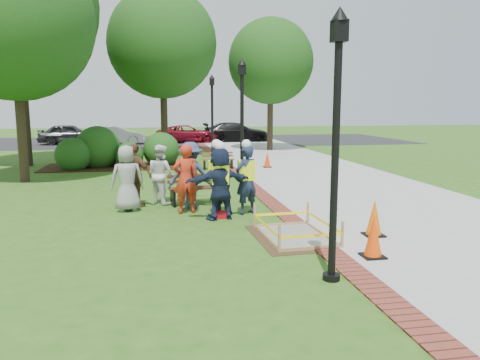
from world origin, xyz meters
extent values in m
plane|color=#285116|center=(0.00, 0.00, 0.00)|extent=(100.00, 100.00, 0.00)
cube|color=#9E9E99|center=(5.00, 10.00, 0.01)|extent=(6.00, 60.00, 0.02)
cube|color=maroon|center=(1.75, 10.00, 0.01)|extent=(0.50, 60.00, 0.03)
cube|color=#381E0F|center=(-3.00, 12.00, 0.02)|extent=(7.00, 3.00, 0.05)
cube|color=black|center=(0.00, 27.00, 0.00)|extent=(36.00, 12.00, 0.01)
cube|color=#47331E|center=(1.39, -0.52, 0.00)|extent=(1.80, 2.37, 0.01)
cube|color=gray|center=(1.39, -0.52, 0.02)|extent=(1.28, 1.85, 0.04)
cube|color=tan|center=(1.39, -0.52, 0.04)|extent=(1.40, 1.98, 0.08)
cube|color=tan|center=(1.39, -0.52, 0.28)|extent=(1.43, 2.01, 0.55)
cube|color=yellow|center=(1.39, -0.52, 0.30)|extent=(1.38, 1.95, 0.06)
cube|color=#4D291A|center=(-0.40, 3.24, 0.48)|extent=(1.61, 0.70, 0.04)
cube|color=#4D291A|center=(-0.44, 3.48, 0.72)|extent=(1.54, 0.29, 0.25)
cube|color=black|center=(-0.40, 3.24, 0.23)|extent=(1.47, 0.73, 0.46)
cube|color=brown|center=(1.18, 10.42, 0.43)|extent=(1.39, 0.41, 0.04)
cube|color=brown|center=(1.18, 10.64, 0.64)|extent=(1.39, 0.04, 0.22)
cube|color=black|center=(1.18, 10.42, 0.20)|extent=(1.26, 0.47, 0.41)
cube|color=black|center=(2.41, -2.09, 0.03)|extent=(0.41, 0.41, 0.05)
cone|color=#F14407|center=(2.41, -2.09, 0.43)|extent=(0.32, 0.32, 0.75)
cube|color=black|center=(3.08, -0.75, 0.03)|extent=(0.41, 0.41, 0.05)
cone|color=#EE5E07|center=(3.08, -0.75, 0.44)|extent=(0.33, 0.33, 0.76)
cube|color=black|center=(3.43, 10.52, 0.02)|extent=(0.37, 0.37, 0.05)
cone|color=#FA3907|center=(3.43, 10.52, 0.39)|extent=(0.29, 0.29, 0.68)
cube|color=#A80C17|center=(0.05, 1.45, 0.09)|extent=(0.36, 0.21, 0.18)
cylinder|color=black|center=(1.25, -3.00, 1.90)|extent=(0.12, 0.12, 3.80)
cube|color=black|center=(1.25, -3.00, 3.90)|extent=(0.22, 0.22, 0.32)
cone|color=black|center=(1.25, -3.00, 4.15)|extent=(0.28, 0.28, 0.22)
cylinder|color=black|center=(1.25, -3.00, 0.05)|extent=(0.28, 0.28, 0.10)
cylinder|color=black|center=(1.25, 5.00, 1.90)|extent=(0.12, 0.12, 3.80)
cube|color=black|center=(1.25, 5.00, 3.90)|extent=(0.22, 0.22, 0.32)
cone|color=black|center=(1.25, 5.00, 4.15)|extent=(0.28, 0.28, 0.22)
cylinder|color=black|center=(1.25, 5.00, 0.05)|extent=(0.28, 0.28, 0.10)
cylinder|color=black|center=(1.25, 13.00, 1.90)|extent=(0.12, 0.12, 3.80)
cube|color=black|center=(1.25, 13.00, 3.90)|extent=(0.22, 0.22, 0.32)
cone|color=black|center=(1.25, 13.00, 4.15)|extent=(0.28, 0.28, 0.22)
cylinder|color=black|center=(1.25, 13.00, 0.05)|extent=(0.28, 0.28, 0.10)
cylinder|color=#3D2D1E|center=(-6.30, 8.35, 2.37)|extent=(0.34, 0.34, 4.73)
sphere|color=#154313|center=(-6.30, 8.35, 5.74)|extent=(5.63, 5.63, 5.63)
cylinder|color=#3D2D1E|center=(-1.00, 16.45, 2.50)|extent=(0.38, 0.38, 5.00)
sphere|color=#154313|center=(-1.00, 16.45, 6.07)|extent=(5.88, 5.88, 5.88)
cylinder|color=#3D2D1E|center=(5.53, 18.55, 2.23)|extent=(0.36, 0.36, 4.47)
sphere|color=#154313|center=(5.53, 18.55, 5.42)|extent=(5.18, 5.18, 5.18)
cylinder|color=#3D2D1E|center=(-7.37, 13.18, 2.94)|extent=(0.40, 0.40, 5.89)
sphere|color=#154313|center=(-7.37, 13.18, 7.15)|extent=(7.08, 7.08, 7.08)
sphere|color=#154313|center=(-5.04, 11.23, 0.00)|extent=(1.53, 1.53, 1.53)
sphere|color=#154313|center=(-4.09, 12.04, 0.00)|extent=(2.03, 2.03, 2.03)
sphere|color=#154313|center=(-2.69, 11.59, 0.00)|extent=(1.26, 1.26, 1.26)
sphere|color=#154313|center=(-1.25, 12.22, 0.00)|extent=(1.68, 1.68, 1.68)
sphere|color=#154313|center=(-2.73, 12.61, 0.00)|extent=(1.10, 1.10, 1.10)
imported|color=gray|center=(-2.27, 2.72, 0.88)|extent=(0.61, 0.43, 1.76)
imported|color=red|center=(-0.76, 2.18, 0.90)|extent=(0.63, 0.45, 1.81)
imported|color=white|center=(-1.38, 3.53, 0.85)|extent=(0.61, 0.64, 1.70)
imported|color=brown|center=(-2.08, 3.15, 0.89)|extent=(0.67, 0.61, 1.77)
imported|color=#373D61|center=(-0.59, 2.73, 0.91)|extent=(0.59, 0.38, 1.82)
imported|color=#162239|center=(0.03, 1.38, 0.90)|extent=(0.64, 0.49, 1.79)
cube|color=#D5F714|center=(0.03, 1.38, 1.15)|extent=(0.42, 0.26, 0.52)
sphere|color=white|center=(0.03, 1.38, 1.82)|extent=(0.25, 0.25, 0.25)
imported|color=#1B1E46|center=(0.78, 1.82, 0.89)|extent=(0.68, 0.60, 1.79)
cube|color=#D5F714|center=(0.78, 1.82, 1.15)|extent=(0.42, 0.26, 0.52)
sphere|color=white|center=(0.78, 1.82, 1.81)|extent=(0.25, 0.25, 0.25)
imported|color=#1C214A|center=(0.00, 1.79, 0.90)|extent=(0.69, 0.62, 1.81)
cube|color=#D5F714|center=(0.00, 1.79, 1.16)|extent=(0.42, 0.26, 0.52)
sphere|color=white|center=(0.00, 1.79, 1.83)|extent=(0.25, 0.25, 0.25)
imported|color=#2B2B2E|center=(-7.52, 25.30, 0.00)|extent=(2.26, 4.96, 1.60)
imported|color=#A0A0A5|center=(-4.27, 24.62, 0.00)|extent=(2.15, 4.49, 1.43)
imported|color=maroon|center=(0.88, 25.50, 0.00)|extent=(2.19, 4.46, 1.42)
imported|color=black|center=(4.63, 25.78, 0.00)|extent=(2.37, 5.00, 1.60)
camera|label=1|loc=(-1.49, -9.86, 2.81)|focal=35.00mm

